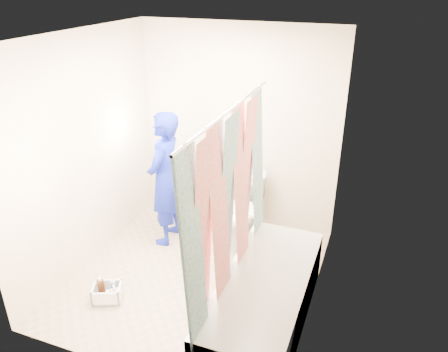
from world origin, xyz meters
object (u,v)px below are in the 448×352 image
at_px(toilet, 242,211).
at_px(cleaning_caddy, 108,293).
at_px(bathtub, 264,300).
at_px(plumber, 165,179).

relative_size(toilet, cleaning_caddy, 2.33).
height_order(bathtub, cleaning_caddy, bathtub).
relative_size(bathtub, cleaning_caddy, 5.36).
bearing_deg(bathtub, toilet, 116.67).
bearing_deg(plumber, toilet, 106.01).
xyz_separation_m(toilet, cleaning_caddy, (-0.86, -1.46, -0.31)).
height_order(bathtub, plumber, plumber).
xyz_separation_m(plumber, cleaning_caddy, (-0.04, -1.16, -0.70)).
height_order(toilet, cleaning_caddy, toilet).
bearing_deg(toilet, plumber, -165.74).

